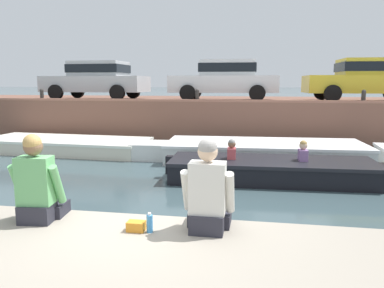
{
  "coord_description": "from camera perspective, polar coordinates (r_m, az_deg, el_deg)",
  "views": [
    {
      "loc": [
        1.29,
        -3.95,
        2.33
      ],
      "look_at": [
        0.04,
        3.24,
        1.14
      ],
      "focal_mm": 35.0,
      "sensor_mm": 36.0,
      "label": 1
    }
  ],
  "objects": [
    {
      "name": "bottle_drink",
      "position": [
        3.88,
        -6.47,
        -11.92
      ],
      "size": [
        0.06,
        0.06,
        0.2
      ],
      "color": "#3F8CCC",
      "rests_on": "near_quay"
    },
    {
      "name": "far_wall_coping",
      "position": [
        13.39,
        4.33,
        6.59
      ],
      "size": [
        60.0,
        0.24,
        0.08
      ],
      "primitive_type": "cube",
      "color": "#925F4C",
      "rests_on": "far_quay_wall"
    },
    {
      "name": "mooring_bollard_mid",
      "position": [
        13.62,
        0.81,
        7.5
      ],
      "size": [
        0.15,
        0.15,
        0.45
      ],
      "color": "#2D2B28",
      "rests_on": "far_quay_wall"
    },
    {
      "name": "car_left_inner_white",
      "position": [
        14.93,
        5.1,
        9.95
      ],
      "size": [
        4.2,
        2.06,
        1.54
      ],
      "color": "white",
      "rests_on": "far_quay_wall"
    },
    {
      "name": "ground_plane",
      "position": [
        8.98,
        1.25,
        -5.77
      ],
      "size": [
        400.0,
        400.0,
        0.0
      ],
      "primitive_type": "plane",
      "color": "#3D5156"
    },
    {
      "name": "far_quay_wall",
      "position": [
        16.32,
        5.28,
        3.98
      ],
      "size": [
        60.0,
        6.0,
        1.67
      ],
      "primitive_type": "cube",
      "color": "brown",
      "rests_on": "ground"
    },
    {
      "name": "snack_bag",
      "position": [
        3.94,
        -8.51,
        -12.28
      ],
      "size": [
        0.18,
        0.12,
        0.1
      ],
      "primitive_type": "cube",
      "color": "orange",
      "rests_on": "near_quay"
    },
    {
      "name": "mooring_bollard_east",
      "position": [
        13.91,
        24.68,
        6.69
      ],
      "size": [
        0.15,
        0.15,
        0.45
      ],
      "color": "#2D2B28",
      "rests_on": "far_quay_wall"
    },
    {
      "name": "person_seated_left",
      "position": [
        4.42,
        -22.44,
        -6.14
      ],
      "size": [
        0.56,
        0.56,
        0.96
      ],
      "color": "#282833",
      "rests_on": "near_quay"
    },
    {
      "name": "boat_moored_west_cream",
      "position": [
        13.3,
        -17.68,
        -0.24
      ],
      "size": [
        6.76,
        2.39,
        0.47
      ],
      "color": "silver",
      "rests_on": "ground"
    },
    {
      "name": "car_centre_yellow",
      "position": [
        15.39,
        25.05,
        9.11
      ],
      "size": [
        4.33,
        2.14,
        1.54
      ],
      "color": "yellow",
      "rests_on": "far_quay_wall"
    },
    {
      "name": "mooring_bollard_west",
      "position": [
        15.79,
        -21.91,
        7.08
      ],
      "size": [
        0.15,
        0.15,
        0.45
      ],
      "color": "#2D2B28",
      "rests_on": "far_quay_wall"
    },
    {
      "name": "motorboat_passing",
      "position": [
        9.23,
        13.39,
        -3.92
      ],
      "size": [
        5.95,
        1.78,
        1.0
      ],
      "color": "black",
      "rests_on": "ground"
    },
    {
      "name": "person_seated_right",
      "position": [
        3.82,
        2.45,
        -7.8
      ],
      "size": [
        0.53,
        0.52,
        0.96
      ],
      "color": "#282833",
      "rests_on": "near_quay"
    },
    {
      "name": "boat_moored_central_white",
      "position": [
        11.46,
        9.45,
        -1.12
      ],
      "size": [
        7.05,
        2.5,
        0.58
      ],
      "color": "white",
      "rests_on": "ground"
    },
    {
      "name": "car_leftmost_silver",
      "position": [
        16.27,
        -14.29,
        9.65
      ],
      "size": [
        4.28,
        2.05,
        1.54
      ],
      "color": "#B7BABC",
      "rests_on": "far_quay_wall"
    }
  ]
}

